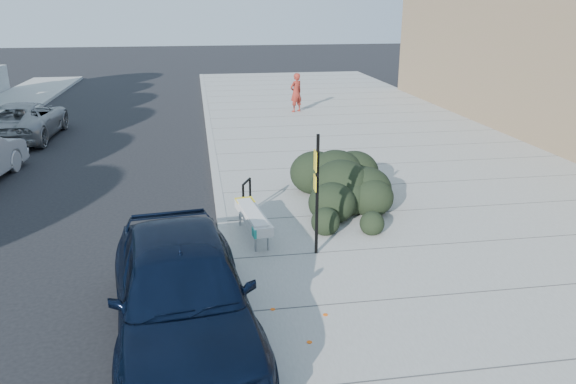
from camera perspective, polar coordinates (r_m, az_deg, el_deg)
The scene contains 10 objects.
ground at distance 11.01m, azimuth -6.11°, elevation -7.50°, with size 120.00×120.00×0.00m, color black.
sidewalk_near at distance 16.76m, azimuth 12.25°, elevation 1.71°, with size 11.20×50.00×0.15m, color gray.
curb_near at distance 15.63m, azimuth -7.25°, elevation 0.81°, with size 0.22×50.00×0.17m, color #9E9E99.
bench at distance 11.72m, azimuth -3.59°, elevation -2.52°, with size 0.63×1.96×0.58m.
bike_rack at distance 12.99m, azimuth -4.21°, elevation -0.21°, with size 0.25×0.52×0.82m.
sign_post at distance 10.65m, azimuth 2.90°, elevation 0.49°, with size 0.09×0.28×2.40m.
hedge at distance 13.46m, azimuth 5.75°, elevation 1.19°, with size 1.78×3.56×1.33m, color black.
sedan_navy at distance 8.49m, azimuth -10.76°, elevation -9.72°, with size 2.00×4.96×1.69m, color black.
suv_silver at distance 23.26m, azimuth -25.19°, elevation 6.62°, with size 2.29×4.96×1.38m, color gray.
pedestrian at distance 25.61m, azimuth 0.83°, elevation 10.07°, with size 0.63×0.41×1.73m, color maroon.
Camera 1 is at (-0.45, -9.89, 4.83)m, focal length 35.00 mm.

